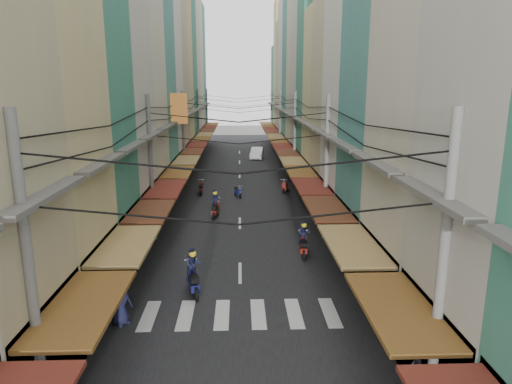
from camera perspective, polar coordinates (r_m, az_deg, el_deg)
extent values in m
plane|color=slate|center=(23.74, -2.02, -8.19)|extent=(160.00, 160.00, 0.00)
cube|color=black|center=(42.98, -2.06, 1.57)|extent=(10.00, 80.00, 0.02)
cube|color=gray|center=(43.47, -10.66, 1.51)|extent=(3.00, 80.00, 0.06)
cube|color=gray|center=(43.46, 6.54, 1.65)|extent=(3.00, 80.00, 0.06)
cube|color=silver|center=(18.61, -13.21, -14.80)|extent=(0.55, 2.40, 0.01)
cube|color=silver|center=(18.39, -8.78, -14.94)|extent=(0.55, 2.40, 0.01)
cube|color=silver|center=(18.28, -4.26, -14.99)|extent=(0.55, 2.40, 0.01)
cube|color=silver|center=(18.28, 0.28, -14.95)|extent=(0.55, 2.40, 0.01)
cube|color=silver|center=(18.38, 4.80, -14.83)|extent=(0.55, 2.40, 0.01)
cube|color=silver|center=(18.59, 9.23, -14.62)|extent=(0.55, 2.40, 0.01)
cube|color=black|center=(14.33, -26.23, -17.75)|extent=(1.20, 4.53, 3.20)
cube|color=brown|center=(13.15, -20.73, -13.15)|extent=(1.80, 4.34, 0.12)
cube|color=#595651|center=(12.40, -24.70, -0.35)|extent=(0.50, 4.24, 0.15)
cube|color=tan|center=(17.78, -29.33, 9.14)|extent=(6.00, 4.70, 15.81)
cube|color=black|center=(18.23, -20.23, -10.42)|extent=(1.20, 4.52, 3.20)
cube|color=olive|center=(17.32, -15.85, -6.37)|extent=(1.80, 4.33, 0.12)
cube|color=#595651|center=(16.76, -18.65, 3.41)|extent=(0.50, 4.23, 0.15)
cube|color=#397D66|center=(21.90, -24.42, 14.61)|extent=(6.00, 4.30, 19.25)
cube|color=black|center=(22.25, -16.70, -5.86)|extent=(1.20, 4.13, 3.20)
cube|color=#592D19|center=(21.51, -13.08, -2.39)|extent=(1.80, 3.96, 0.12)
cube|color=#595651|center=(21.07, -15.24, 5.50)|extent=(0.50, 3.87, 0.15)
cube|color=#B6B4A7|center=(26.39, -20.65, 16.32)|extent=(6.00, 5.14, 20.93)
cube|color=black|center=(26.64, -14.21, -2.58)|extent=(1.20, 4.94, 3.20)
cube|color=maroon|center=(26.02, -11.15, 0.39)|extent=(1.80, 4.73, 0.12)
cube|color=#595651|center=(25.65, -12.89, 6.93)|extent=(0.50, 4.63, 0.15)
cube|color=beige|center=(31.17, -17.44, 12.72)|extent=(6.00, 4.95, 17.43)
cube|color=black|center=(31.43, -12.33, -0.09)|extent=(1.20, 4.75, 3.20)
cube|color=brown|center=(30.91, -9.72, 2.46)|extent=(1.80, 4.56, 0.12)
cube|color=#595651|center=(30.60, -11.15, 7.97)|extent=(0.50, 4.46, 0.15)
cube|color=teal|center=(36.00, -15.29, 11.94)|extent=(6.00, 4.99, 16.32)
cube|color=black|center=(36.23, -10.97, 1.71)|extent=(1.20, 4.80, 3.20)
cube|color=olive|center=(35.78, -8.69, 3.94)|extent=(1.80, 4.60, 0.12)
cube|color=#595651|center=(35.51, -9.91, 8.70)|extent=(0.50, 4.50, 0.15)
cube|color=silver|center=(40.80, -14.01, 16.72)|extent=(6.00, 4.65, 22.87)
cube|color=black|center=(40.91, -9.96, 3.05)|extent=(1.20, 4.46, 3.20)
cube|color=#592D19|center=(40.51, -7.92, 5.03)|extent=(1.80, 4.27, 0.12)
cube|color=#595651|center=(40.28, -8.99, 9.24)|extent=(0.50, 4.18, 0.15)
cube|color=tan|center=(45.42, -12.68, 14.93)|extent=(6.00, 4.89, 20.58)
cube|color=black|center=(45.58, -9.16, 4.10)|extent=(1.20, 4.70, 3.20)
cube|color=maroon|center=(45.22, -7.33, 5.89)|extent=(1.80, 4.50, 0.12)
cube|color=#595651|center=(45.01, -8.27, 9.66)|extent=(0.50, 4.40, 0.15)
cube|color=tan|center=(50.03, -11.63, 13.56)|extent=(6.00, 4.52, 18.44)
cube|color=black|center=(50.20, -8.51, 4.95)|extent=(1.20, 4.34, 3.20)
cube|color=brown|center=(49.87, -6.84, 6.57)|extent=(1.80, 4.16, 0.12)
cube|color=#595651|center=(49.68, -7.70, 10.00)|extent=(0.50, 4.07, 0.15)
cube|color=#397D66|center=(54.86, -10.84, 14.68)|extent=(6.00, 5.20, 20.63)
cube|color=black|center=(54.98, -7.96, 5.67)|extent=(1.20, 4.99, 3.20)
cube|color=olive|center=(54.69, -6.43, 7.16)|extent=(1.80, 4.78, 0.12)
cube|color=#595651|center=(54.51, -7.21, 10.28)|extent=(0.50, 4.68, 0.15)
cube|color=#B6B4A7|center=(59.93, -10.16, 16.03)|extent=(6.00, 4.94, 23.70)
cube|color=black|center=(59.99, -7.48, 6.31)|extent=(1.20, 4.74, 3.20)
cube|color=#592D19|center=(59.72, -6.07, 7.66)|extent=(1.80, 4.55, 0.12)
cube|color=#595651|center=(59.56, -6.78, 10.53)|extent=(0.50, 4.45, 0.15)
cube|color=beige|center=(64.78, -9.49, 14.68)|extent=(6.00, 4.96, 21.12)
cube|color=black|center=(64.88, -7.08, 6.83)|extent=(1.20, 4.76, 3.20)
cube|color=maroon|center=(64.63, -5.77, 8.08)|extent=(1.80, 4.56, 0.12)
cube|color=#595651|center=(64.49, -6.42, 10.73)|extent=(0.50, 4.46, 0.15)
cube|color=teal|center=(69.73, -8.94, 14.08)|extent=(6.00, 5.04, 19.90)
cube|color=black|center=(69.84, -6.73, 7.28)|extent=(1.20, 4.84, 3.20)
cube|color=brown|center=(69.61, -5.52, 8.45)|extent=(1.80, 4.64, 0.12)
cube|color=#595651|center=(69.47, -6.12, 10.91)|extent=(0.50, 4.54, 0.15)
cube|color=brown|center=(34.44, -9.61, 10.25)|extent=(1.20, 0.40, 2.20)
cube|color=black|center=(13.97, 22.97, -18.24)|extent=(1.20, 4.54, 3.20)
cube|color=brown|center=(12.77, 17.25, -13.69)|extent=(1.80, 4.35, 0.12)
cube|color=#595651|center=(11.99, 21.15, -0.45)|extent=(0.50, 4.25, 0.15)
cube|color=beige|center=(17.66, 26.51, 20.17)|extent=(6.00, 4.97, 22.38)
cube|color=black|center=(17.96, 16.46, -10.49)|extent=(1.20, 4.78, 3.20)
cube|color=olive|center=(17.04, 11.94, -6.46)|extent=(1.80, 4.58, 0.12)
cube|color=#595651|center=(16.47, 14.64, 3.51)|extent=(0.50, 4.48, 0.15)
cube|color=teal|center=(22.08, 19.38, 9.58)|extent=(6.00, 5.03, 15.08)
cube|color=black|center=(22.43, 12.47, -5.45)|extent=(1.20, 4.83, 3.20)
cube|color=#592D19|center=(21.70, 8.82, -2.06)|extent=(1.80, 4.63, 0.12)
cube|color=#595651|center=(21.26, 10.83, 5.80)|extent=(0.50, 4.53, 0.15)
cube|color=silver|center=(26.78, 16.00, 17.37)|extent=(6.00, 4.79, 21.66)
cube|color=black|center=(27.01, 9.92, -2.15)|extent=(1.20, 4.60, 3.20)
cube|color=maroon|center=(26.40, 6.85, 0.73)|extent=(1.80, 4.41, 0.12)
cube|color=#595651|center=(26.04, 8.45, 7.20)|extent=(0.50, 4.31, 0.15)
cube|color=tan|center=(31.21, 13.25, 16.00)|extent=(6.00, 4.52, 20.74)
cube|color=black|center=(31.44, 8.19, 0.08)|extent=(1.20, 4.34, 3.20)
cube|color=brown|center=(30.92, 5.54, 2.59)|extent=(1.80, 4.16, 0.12)
cube|color=#595651|center=(30.61, 6.88, 8.12)|extent=(0.50, 4.07, 0.15)
cube|color=tan|center=(35.40, 11.13, 10.36)|extent=(6.00, 4.12, 14.13)
cube|color=black|center=(35.60, 6.98, 1.66)|extent=(1.20, 3.96, 3.20)
cube|color=olive|center=(35.15, 4.62, 3.88)|extent=(1.80, 3.79, 0.12)
cube|color=#595651|center=(34.87, 5.79, 8.75)|extent=(0.50, 3.71, 0.15)
cube|color=#397D66|center=(39.53, 9.83, 13.26)|extent=(6.00, 4.40, 17.68)
cube|color=black|center=(39.74, 6.03, 2.88)|extent=(1.20, 4.23, 3.20)
cube|color=#592D19|center=(39.34, 3.91, 4.88)|extent=(1.80, 4.05, 0.12)
cube|color=#595651|center=(39.09, 4.94, 9.24)|extent=(0.50, 3.96, 0.15)
cube|color=#B6B4A7|center=(44.05, 8.73, 16.47)|extent=(6.00, 4.64, 22.59)
cube|color=black|center=(44.16, 5.22, 3.93)|extent=(1.20, 4.45, 3.20)
cube|color=maroon|center=(43.79, 3.30, 5.74)|extent=(1.80, 4.26, 0.12)
cube|color=#595651|center=(43.57, 4.22, 9.65)|extent=(0.50, 4.17, 0.15)
cube|color=beige|center=(48.26, 7.72, 15.40)|extent=(6.00, 4.00, 21.25)
cube|color=black|center=(48.39, 4.58, 4.75)|extent=(1.20, 3.84, 3.20)
cube|color=brown|center=(48.06, 2.83, 6.40)|extent=(1.80, 3.68, 0.12)
cube|color=#595651|center=(47.86, 3.66, 9.97)|extent=(0.50, 3.60, 0.15)
cube|color=teal|center=(52.73, 6.90, 15.81)|extent=(6.00, 5.01, 22.33)
cube|color=black|center=(52.83, 4.03, 5.47)|extent=(1.20, 4.81, 3.20)
cube|color=olive|center=(52.52, 2.41, 6.98)|extent=(1.80, 4.61, 0.12)
cube|color=#595651|center=(52.34, 3.17, 10.25)|extent=(0.50, 4.51, 0.15)
cube|color=silver|center=(57.63, 6.08, 14.30)|extent=(6.00, 5.00, 19.71)
cube|color=black|center=(57.77, 3.51, 6.13)|extent=(1.20, 4.80, 3.20)
cube|color=#592D19|center=(57.49, 2.03, 7.52)|extent=(1.80, 4.60, 0.12)
cube|color=#595651|center=(57.32, 2.71, 10.50)|extent=(0.50, 4.50, 0.15)
cube|color=tan|center=(62.24, 5.43, 12.91)|extent=(6.00, 4.32, 16.86)
cube|color=black|center=(62.37, 3.10, 6.66)|extent=(1.20, 4.15, 3.20)
cube|color=maroon|center=(62.11, 1.72, 7.94)|extent=(1.80, 3.97, 0.12)
cube|color=#595651|center=(61.96, 2.35, 10.70)|extent=(0.50, 3.89, 0.15)
cube|color=tan|center=(66.54, 4.97, 14.26)|extent=(6.00, 4.33, 19.96)
cube|color=black|center=(66.66, 2.77, 7.08)|extent=(1.20, 4.16, 3.20)
cube|color=brown|center=(66.41, 1.48, 8.28)|extent=(1.80, 3.99, 0.12)
cube|color=#595651|center=(66.27, 2.06, 10.87)|extent=(0.50, 3.90, 0.15)
cube|color=#397D66|center=(71.12, 4.47, 11.93)|extent=(6.00, 4.88, 14.34)
cube|color=black|center=(71.22, 2.46, 7.47)|extent=(1.20, 4.68, 3.20)
cube|color=olive|center=(70.99, 1.25, 8.60)|extent=(1.80, 4.49, 0.12)
cube|color=#595651|center=(70.86, 1.79, 11.02)|extent=(0.50, 4.39, 0.15)
cylinder|color=gray|center=(12.13, -26.33, -10.25)|extent=(0.26, 0.26, 8.20)
cylinder|color=gray|center=(12.10, 22.17, -9.89)|extent=(0.26, 0.26, 8.20)
cylinder|color=gray|center=(25.99, -12.99, 2.76)|extent=(0.26, 0.26, 8.20)
cylinder|color=gray|center=(25.98, 8.78, 2.94)|extent=(0.26, 0.26, 8.20)
cylinder|color=gray|center=(40.67, -9.07, 6.59)|extent=(0.26, 0.26, 8.20)
cylinder|color=gray|center=(40.66, 4.86, 6.70)|extent=(0.26, 0.26, 8.20)
cylinder|color=gray|center=(55.52, -7.23, 8.36)|extent=(0.26, 0.26, 8.20)
cylinder|color=gray|center=(55.51, 3.01, 8.45)|extent=(0.26, 0.26, 8.20)
cylinder|color=gray|center=(70.43, -6.15, 9.39)|extent=(0.26, 0.26, 8.20)
cylinder|color=gray|center=(70.42, 1.94, 9.45)|extent=(0.26, 0.26, 8.20)
imported|color=silver|center=(55.71, 0.14, 4.23)|extent=(4.93, 2.49, 1.66)
imported|color=black|center=(27.38, 13.95, -5.64)|extent=(1.60, 0.70, 1.08)
cylinder|color=black|center=(20.61, -7.59, -10.86)|extent=(0.11, 0.58, 0.58)
cylinder|color=black|center=(19.31, -7.99, -12.60)|extent=(0.11, 0.58, 0.58)
cube|color=#161952|center=(19.89, -7.80, -11.24)|extent=(0.38, 1.27, 0.31)
cube|color=black|center=(19.50, -7.91, -10.68)|extent=(0.35, 0.61, 0.20)
cube|color=#161952|center=(20.34, -7.65, -9.88)|extent=(0.33, 0.31, 0.61)
imported|color=#1B1D3F|center=(19.83, -7.81, -10.86)|extent=(0.58, 0.41, 1.47)
sphere|color=yellow|center=(19.40, -7.91, -7.87)|extent=(0.31, 0.31, 0.31)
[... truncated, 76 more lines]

